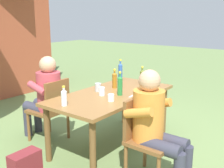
% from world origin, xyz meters
% --- Properties ---
extents(ground_plane, '(24.00, 24.00, 0.00)m').
position_xyz_m(ground_plane, '(0.00, 0.00, 0.00)').
color(ground_plane, '#6B844C').
extents(dining_table, '(1.73, 0.86, 0.73)m').
position_xyz_m(dining_table, '(0.00, 0.00, 0.64)').
color(dining_table, olive).
rests_on(dining_table, ground_plane).
extents(chair_far_left, '(0.46, 0.46, 0.87)m').
position_xyz_m(chair_far_left, '(-0.38, 0.73, 0.49)').
color(chair_far_left, brown).
rests_on(chair_far_left, ground_plane).
extents(chair_near_left, '(0.45, 0.45, 0.87)m').
position_xyz_m(chair_near_left, '(-0.39, -0.73, 0.49)').
color(chair_near_left, brown).
rests_on(chair_near_left, ground_plane).
extents(person_in_white_shirt, '(0.47, 0.62, 1.18)m').
position_xyz_m(person_in_white_shirt, '(-0.39, 0.84, 0.66)').
color(person_in_white_shirt, '#B7424C').
rests_on(person_in_white_shirt, ground_plane).
extents(person_in_plaid_shirt, '(0.47, 0.62, 1.18)m').
position_xyz_m(person_in_plaid_shirt, '(-0.39, -0.84, 0.66)').
color(person_in_plaid_shirt, orange).
rests_on(person_in_plaid_shirt, ground_plane).
extents(bottle_amber, '(0.06, 0.06, 0.27)m').
position_xyz_m(bottle_amber, '(0.23, 0.13, 0.84)').
color(bottle_amber, '#996019').
rests_on(bottle_amber, dining_table).
extents(bottle_olive, '(0.06, 0.06, 0.26)m').
position_xyz_m(bottle_olive, '(0.65, -0.05, 0.84)').
color(bottle_olive, '#566623').
rests_on(bottle_olive, dining_table).
extents(bottle_blue, '(0.06, 0.06, 0.32)m').
position_xyz_m(bottle_blue, '(0.69, 0.37, 0.86)').
color(bottle_blue, '#2D56A3').
rests_on(bottle_blue, dining_table).
extents(bottle_clear, '(0.06, 0.06, 0.22)m').
position_xyz_m(bottle_clear, '(-0.73, 0.11, 0.82)').
color(bottle_clear, white).
rests_on(bottle_clear, dining_table).
extents(bottle_green, '(0.06, 0.06, 0.30)m').
position_xyz_m(bottle_green, '(-0.01, -0.13, 0.86)').
color(bottle_green, '#287A38').
rests_on(bottle_green, dining_table).
extents(cup_glass, '(0.08, 0.08, 0.10)m').
position_xyz_m(cup_glass, '(-0.16, 0.04, 0.78)').
color(cup_glass, silver).
rests_on(cup_glass, dining_table).
extents(cup_steel, '(0.08, 0.08, 0.11)m').
position_xyz_m(cup_steel, '(-0.04, 0.20, 0.78)').
color(cup_steel, '#B2B7BC').
rests_on(cup_steel, dining_table).
extents(cup_terracotta, '(0.08, 0.08, 0.11)m').
position_xyz_m(cup_terracotta, '(0.80, -0.17, 0.78)').
color(cup_terracotta, '#BC6B47').
rests_on(cup_terracotta, dining_table).
extents(cup_white, '(0.07, 0.07, 0.08)m').
position_xyz_m(cup_white, '(-0.28, -0.20, 0.77)').
color(cup_white, white).
rests_on(cup_white, dining_table).
extents(table_knife, '(0.24, 0.05, 0.01)m').
position_xyz_m(table_knife, '(0.11, -0.27, 0.73)').
color(table_knife, silver).
rests_on(table_knife, dining_table).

